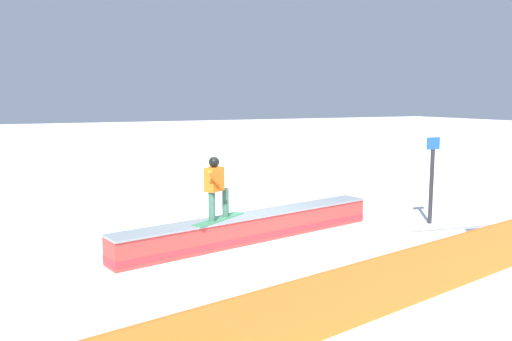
{
  "coord_description": "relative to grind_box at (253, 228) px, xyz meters",
  "views": [
    {
      "loc": [
        4.88,
        10.35,
        3.17
      ],
      "look_at": [
        0.44,
        1.09,
        1.75
      ],
      "focal_mm": 36.73,
      "sensor_mm": 36.0,
      "label": 1
    }
  ],
  "objects": [
    {
      "name": "ground_plane",
      "position": [
        0.0,
        0.0,
        -0.27
      ],
      "size": [
        120.0,
        120.0,
        0.0
      ],
      "primitive_type": "plane",
      "color": "white"
    },
    {
      "name": "safety_fence",
      "position": [
        0.0,
        4.55,
        0.18
      ],
      "size": [
        12.8,
        2.73,
        0.92
      ],
      "primitive_type": "cube",
      "rotation": [
        0.0,
        0.0,
        0.21
      ],
      "color": "orange",
      "rests_on": "ground_plane"
    },
    {
      "name": "snowboarder",
      "position": [
        0.97,
        0.24,
        1.07
      ],
      "size": [
        1.43,
        1.05,
        1.36
      ],
      "color": "#398557",
      "rests_on": "grind_box"
    },
    {
      "name": "trail_marker",
      "position": [
        -4.75,
        0.52,
        0.9
      ],
      "size": [
        0.4,
        0.1,
        2.2
      ],
      "color": "#262628",
      "rests_on": "ground_plane"
    },
    {
      "name": "grind_box",
      "position": [
        0.0,
        0.0,
        0.0
      ],
      "size": [
        6.7,
        2.01,
        0.6
      ],
      "color": "#D93C36",
      "rests_on": "ground_plane"
    }
  ]
}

